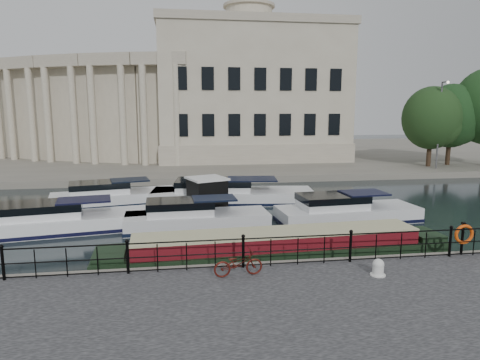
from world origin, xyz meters
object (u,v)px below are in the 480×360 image
life_ring_post (464,235)px  narrowboat (278,250)px  bicycle (238,263)px  mooring_bollard (378,268)px  harbour_hut (207,197)px

life_ring_post → narrowboat: bearing=163.3°
bicycle → narrowboat: 3.61m
bicycle → life_ring_post: size_ratio=1.31×
bicycle → life_ring_post: 8.94m
mooring_bollard → harbour_hut: (-4.97, 12.11, 0.13)m
life_ring_post → harbour_hut: (-9.16, 10.63, -0.40)m
mooring_bollard → narrowboat: size_ratio=0.04×
bicycle → mooring_bollard: (4.71, -0.64, -0.17)m
life_ring_post → harbour_hut: size_ratio=0.37×
narrowboat → harbour_hut: 8.90m
harbour_hut → life_ring_post: bearing=-69.7°
bicycle → harbour_hut: harbour_hut is taller
bicycle → narrowboat: bicycle is taller
narrowboat → life_ring_post: bearing=-19.7°
mooring_bollard → harbour_hut: harbour_hut is taller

